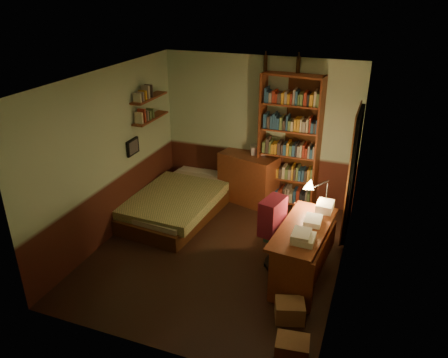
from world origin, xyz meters
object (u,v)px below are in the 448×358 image
(bed, at_px, (180,193))
(bookshelf, at_px, (289,143))
(mini_stereo, at_px, (258,150))
(cardboard_box_a, at_px, (292,350))
(office_chair, at_px, (285,232))
(desk_lamp, at_px, (327,187))
(cardboard_box_b, at_px, (290,311))
(desk, at_px, (302,252))
(dresser, at_px, (248,178))

(bed, bearing_deg, bookshelf, 32.95)
(mini_stereo, xyz_separation_m, cardboard_box_a, (1.44, -3.51, -0.84))
(mini_stereo, xyz_separation_m, office_chair, (0.96, -1.88, -0.42))
(desk_lamp, distance_m, cardboard_box_b, 1.87)
(desk, relative_size, cardboard_box_b, 4.14)
(mini_stereo, bearing_deg, cardboard_box_b, -88.38)
(desk, height_order, desk_lamp, desk_lamp)
(bed, bearing_deg, office_chair, -19.61)
(dresser, xyz_separation_m, desk, (1.36, -1.89, -0.07))
(mini_stereo, bearing_deg, cardboard_box_a, -89.83)
(cardboard_box_b, bearing_deg, desk_lamp, 85.84)
(desk_lamp, relative_size, office_chair, 0.54)
(office_chair, bearing_deg, mini_stereo, 129.91)
(cardboard_box_a, height_order, cardboard_box_b, cardboard_box_a)
(bookshelf, distance_m, cardboard_box_a, 3.73)
(mini_stereo, height_order, office_chair, office_chair)
(cardboard_box_a, bearing_deg, dresser, 114.92)
(cardboard_box_a, bearing_deg, cardboard_box_b, 104.87)
(mini_stereo, relative_size, office_chair, 0.24)
(dresser, height_order, bookshelf, bookshelf)
(bed, relative_size, cardboard_box_a, 6.55)
(mini_stereo, height_order, desk, mini_stereo)
(desk, bearing_deg, mini_stereo, 126.76)
(dresser, xyz_separation_m, bookshelf, (0.69, 0.08, 0.73))
(dresser, bearing_deg, cardboard_box_a, -49.89)
(office_chair, bearing_deg, cardboard_box_a, -60.25)
(desk_lamp, height_order, office_chair, desk_lamp)
(cardboard_box_a, bearing_deg, mini_stereo, 112.36)
(bookshelf, height_order, desk_lamp, bookshelf)
(desk_lamp, distance_m, cardboard_box_a, 2.40)
(bed, relative_size, desk, 1.62)
(bed, distance_m, desk_lamp, 2.65)
(mini_stereo, height_order, bookshelf, bookshelf)
(bed, distance_m, bookshelf, 2.07)
(bed, distance_m, cardboard_box_b, 3.13)
(bed, distance_m, office_chair, 2.30)
(dresser, bearing_deg, desk, -39.12)
(office_chair, bearing_deg, desk, -12.54)
(desk, bearing_deg, desk_lamp, 81.86)
(dresser, relative_size, office_chair, 0.92)
(bookshelf, xyz_separation_m, desk, (0.67, -1.98, -0.80))
(desk_lamp, xyz_separation_m, cardboard_box_a, (0.04, -2.21, -0.93))
(bookshelf, bearing_deg, cardboard_box_b, -69.09)
(desk_lamp, bearing_deg, office_chair, -137.51)
(dresser, distance_m, bookshelf, 1.00)
(bed, bearing_deg, desk_lamp, -3.30)
(cardboard_box_b, bearing_deg, dresser, 116.90)
(dresser, xyz_separation_m, cardboard_box_b, (1.41, -2.79, -0.33))
(desk_lamp, height_order, cardboard_box_b, desk_lamp)
(office_chair, xyz_separation_m, cardboard_box_a, (0.49, -1.62, -0.42))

